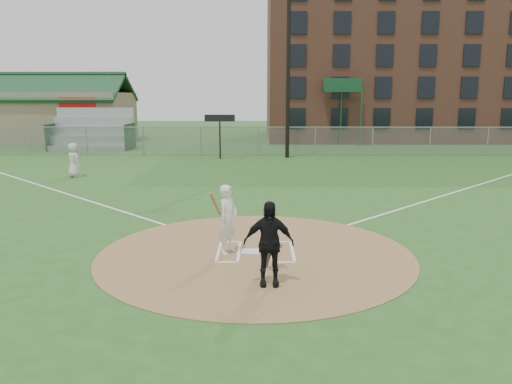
{
  "coord_description": "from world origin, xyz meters",
  "views": [
    {
      "loc": [
        0.09,
        -12.8,
        4.18
      ],
      "look_at": [
        0.0,
        2.0,
        1.3
      ],
      "focal_mm": 35.0,
      "sensor_mm": 36.0,
      "label": 1
    }
  ],
  "objects_px": {
    "home_plate": "(251,252)",
    "batter_at_plate": "(228,219)",
    "umpire": "(269,243)",
    "ondeck_player": "(73,160)",
    "catcher": "(272,247)"
  },
  "relations": [
    {
      "from": "home_plate",
      "to": "ondeck_player",
      "type": "relative_size",
      "value": 0.27
    },
    {
      "from": "umpire",
      "to": "batter_at_plate",
      "type": "height_order",
      "value": "umpire"
    },
    {
      "from": "umpire",
      "to": "batter_at_plate",
      "type": "relative_size",
      "value": 1.03
    },
    {
      "from": "umpire",
      "to": "ondeck_player",
      "type": "relative_size",
      "value": 1.08
    },
    {
      "from": "home_plate",
      "to": "umpire",
      "type": "relative_size",
      "value": 0.25
    },
    {
      "from": "catcher",
      "to": "batter_at_plate",
      "type": "relative_size",
      "value": 0.63
    },
    {
      "from": "ondeck_player",
      "to": "batter_at_plate",
      "type": "distance_m",
      "value": 15.42
    },
    {
      "from": "home_plate",
      "to": "catcher",
      "type": "height_order",
      "value": "catcher"
    },
    {
      "from": "catcher",
      "to": "batter_at_plate",
      "type": "height_order",
      "value": "batter_at_plate"
    },
    {
      "from": "ondeck_player",
      "to": "batter_at_plate",
      "type": "relative_size",
      "value": 0.95
    },
    {
      "from": "umpire",
      "to": "catcher",
      "type": "bearing_deg",
      "value": 82.63
    },
    {
      "from": "catcher",
      "to": "ondeck_player",
      "type": "height_order",
      "value": "ondeck_player"
    },
    {
      "from": "batter_at_plate",
      "to": "home_plate",
      "type": "bearing_deg",
      "value": 4.71
    },
    {
      "from": "home_plate",
      "to": "batter_at_plate",
      "type": "distance_m",
      "value": 1.09
    },
    {
      "from": "catcher",
      "to": "umpire",
      "type": "bearing_deg",
      "value": -72.95
    }
  ]
}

